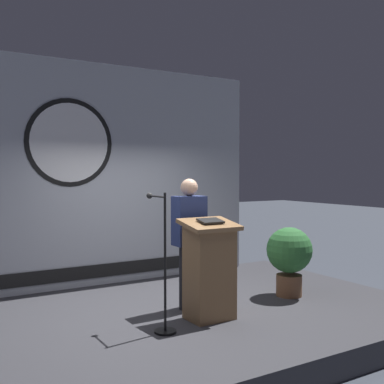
# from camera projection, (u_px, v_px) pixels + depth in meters

# --- Properties ---
(ground_plane) EXTENTS (40.00, 40.00, 0.00)m
(ground_plane) POSITION_uv_depth(u_px,v_px,m) (171.00, 336.00, 5.84)
(ground_plane) COLOR #383D47
(stage_platform) EXTENTS (6.40, 4.00, 0.30)m
(stage_platform) POSITION_uv_depth(u_px,v_px,m) (171.00, 324.00, 5.83)
(stage_platform) COLOR #333338
(stage_platform) RESTS_ON ground
(banner_display) EXTENTS (4.81, 0.12, 3.40)m
(banner_display) POSITION_uv_depth(u_px,v_px,m) (113.00, 175.00, 7.32)
(banner_display) COLOR #B2B7C1
(banner_display) RESTS_ON stage_platform
(podium) EXTENTS (0.64, 0.50, 1.20)m
(podium) POSITION_uv_depth(u_px,v_px,m) (209.00, 270.00, 5.54)
(podium) COLOR olive
(podium) RESTS_ON stage_platform
(speaker_person) EXTENTS (0.40, 0.26, 1.66)m
(speaker_person) POSITION_uv_depth(u_px,v_px,m) (189.00, 243.00, 5.95)
(speaker_person) COLOR black
(speaker_person) RESTS_ON stage_platform
(microphone_stand) EXTENTS (0.24, 0.53, 1.53)m
(microphone_stand) POSITION_uv_depth(u_px,v_px,m) (163.00, 282.00, 5.11)
(microphone_stand) COLOR black
(microphone_stand) RESTS_ON stage_platform
(potted_plant) EXTENTS (0.64, 0.64, 0.97)m
(potted_plant) POSITION_uv_depth(u_px,v_px,m) (289.00, 255.00, 6.57)
(potted_plant) COLOR brown
(potted_plant) RESTS_ON stage_platform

